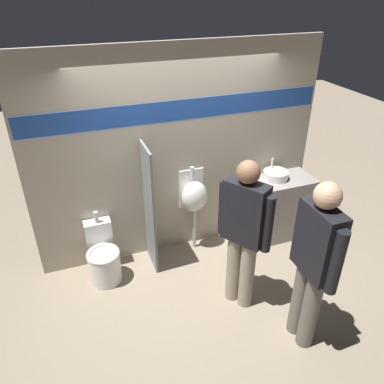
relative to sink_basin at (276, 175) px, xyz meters
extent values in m
plane|color=gray|center=(-1.28, -0.37, -0.96)|extent=(16.00, 16.00, 0.00)
cube|color=#B2A893|center=(-1.28, 0.23, 0.39)|extent=(3.71, 0.06, 2.70)
cube|color=#1E479E|center=(-1.28, 0.19, 0.98)|extent=(3.64, 0.01, 0.24)
cube|color=gray|center=(0.05, -0.05, -0.51)|extent=(0.95, 0.51, 0.90)
cylinder|color=white|center=(0.00, 0.00, 0.00)|extent=(0.33, 0.33, 0.11)
cylinder|color=silver|center=(0.00, 0.12, 0.12)|extent=(0.03, 0.03, 0.14)
cube|color=black|center=(-0.23, -0.15, -0.05)|extent=(0.07, 0.14, 0.01)
cube|color=slate|center=(-1.78, -0.04, -0.13)|extent=(0.03, 0.48, 1.65)
cylinder|color=silver|center=(-1.15, 0.07, -0.65)|extent=(0.04, 0.04, 0.62)
ellipsoid|color=white|center=(-1.15, 0.07, -0.14)|extent=(0.35, 0.25, 0.43)
cube|color=white|center=(-1.15, 0.19, -0.08)|extent=(0.33, 0.02, 0.54)
cylinder|color=silver|center=(-1.15, 0.15, 0.16)|extent=(0.06, 0.06, 0.16)
cylinder|color=white|center=(-2.41, -0.17, -0.76)|extent=(0.39, 0.39, 0.40)
torus|color=white|center=(-2.41, -0.17, -0.55)|extent=(0.40, 0.40, 0.04)
cube|color=white|center=(-2.41, 0.11, -0.41)|extent=(0.32, 0.16, 0.30)
cylinder|color=silver|center=(-2.41, 0.09, -0.18)|extent=(0.06, 0.06, 0.14)
cylinder|color=gray|center=(-0.98, -1.11, -0.52)|extent=(0.16, 0.16, 0.87)
cylinder|color=gray|center=(-1.07, -0.97, -0.52)|extent=(0.16, 0.16, 0.87)
cube|color=black|center=(-1.02, -1.04, 0.25)|extent=(0.41, 0.49, 0.69)
cylinder|color=black|center=(-0.88, -1.26, 0.22)|extent=(0.11, 0.11, 0.63)
cylinder|color=black|center=(-1.16, -0.82, 0.22)|extent=(0.11, 0.11, 0.63)
sphere|color=brown|center=(-1.02, -1.04, 0.71)|extent=(0.23, 0.23, 0.23)
cylinder|color=#666056|center=(-0.65, -1.81, -0.51)|extent=(0.17, 0.17, 0.89)
cylinder|color=#666056|center=(-0.64, -1.63, -0.51)|extent=(0.17, 0.17, 0.89)
cube|color=black|center=(-0.65, -1.72, 0.28)|extent=(0.21, 0.47, 0.70)
cylinder|color=black|center=(-0.65, -1.98, 0.25)|extent=(0.11, 0.11, 0.65)
cylinder|color=black|center=(-0.64, -1.46, 0.25)|extent=(0.11, 0.11, 0.65)
sphere|color=tan|center=(-0.65, -1.72, 0.75)|extent=(0.24, 0.24, 0.24)
camera|label=1|loc=(-2.63, -3.83, 2.32)|focal=35.00mm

